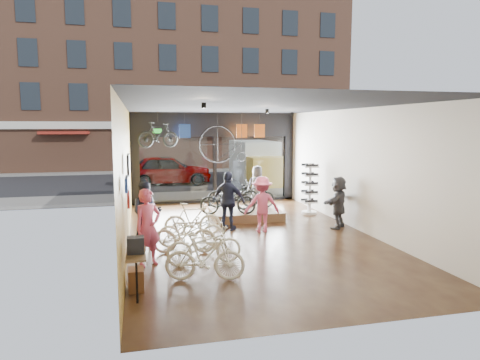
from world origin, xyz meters
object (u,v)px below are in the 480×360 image
object	(u,v)px
floor_bike_1	(205,257)
display_bike_mid	(256,196)
display_bike_left	(228,200)
display_bike_right	(233,194)
hung_bike	(158,135)
floor_bike_4	(191,230)
display_platform	(246,214)
street_car	(167,170)
customer_4	(257,187)
customer_1	(147,213)
sunglasses_rack	(309,189)
floor_bike_3	(184,234)
customer_0	(148,227)
customer_3	(262,204)
customer_2	(229,201)
customer_5	(338,202)
floor_bike_5	(193,220)
penny_farthing	(225,145)
floor_bike_2	(204,245)
box_truck	(258,163)

from	to	relation	value
floor_bike_1	display_bike_mid	xyz separation A→B (m)	(2.74, 5.90, 0.25)
display_bike_left	display_bike_mid	xyz separation A→B (m)	(1.18, 0.74, -0.03)
display_bike_right	hung_bike	size ratio (longest dim) A/B	1.19
floor_bike_4	display_platform	xyz separation A→B (m)	(2.32, 3.17, -0.32)
street_car	display_platform	bearing A→B (deg)	-167.62
customer_4	hung_bike	distance (m)	4.35
customer_1	sunglasses_rack	distance (m)	6.53
street_car	floor_bike_4	bearing A→B (deg)	179.04
floor_bike_3	customer_0	distance (m)	1.26
customer_1	floor_bike_1	bearing A→B (deg)	-69.60
floor_bike_1	customer_3	distance (m)	4.47
floor_bike_1	customer_1	bearing A→B (deg)	31.78
floor_bike_1	sunglasses_rack	world-z (taller)	sunglasses_rack
customer_1	customer_3	xyz separation A→B (m)	(3.48, 0.52, -0.01)
customer_2	hung_bike	bearing A→B (deg)	-24.32
customer_5	hung_bike	xyz separation A→B (m)	(-5.44, 3.88, 2.09)
display_bike_right	sunglasses_rack	xyz separation A→B (m)	(2.80, -0.37, 0.15)
floor_bike_5	penny_farthing	distance (m)	4.85
floor_bike_3	display_platform	distance (m)	4.54
display_bike_mid	hung_bike	size ratio (longest dim) A/B	0.97
floor_bike_2	display_bike_right	world-z (taller)	display_bike_right
display_bike_right	hung_bike	bearing A→B (deg)	71.93
floor_bike_5	display_bike_left	world-z (taller)	display_bike_left
display_bike_left	customer_0	distance (m)	4.70
box_truck	floor_bike_2	bearing A→B (deg)	-110.82
floor_bike_5	display_bike_right	distance (m)	3.19
floor_bike_4	street_car	bearing A→B (deg)	4.86
display_bike_left	display_platform	bearing A→B (deg)	-40.52
penny_farthing	customer_3	bearing A→B (deg)	-85.02
customer_2	customer_4	bearing A→B (deg)	-84.30
floor_bike_4	hung_bike	xyz separation A→B (m)	(-0.60, 4.95, 2.46)
street_car	penny_farthing	xyz separation A→B (m)	(1.77, -7.63, 1.68)
customer_0	display_bike_mid	bearing A→B (deg)	21.35
display_bike_mid	customer_1	bearing A→B (deg)	111.45
street_car	customer_4	xyz separation A→B (m)	(3.01, -7.88, 0.03)
floor_bike_3	hung_bike	distance (m)	6.03
floor_bike_1	floor_bike_5	size ratio (longest dim) A/B	1.01
floor_bike_2	sunglasses_rack	size ratio (longest dim) A/B	0.94
floor_bike_2	customer_0	xyz separation A→B (m)	(-1.28, 0.25, 0.44)
floor_bike_5	display_platform	distance (m)	3.01
display_platform	customer_4	xyz separation A→B (m)	(0.91, 1.70, 0.70)
customer_5	sunglasses_rack	world-z (taller)	sunglasses_rack
customer_1	display_bike_mid	bearing A→B (deg)	35.59
display_platform	sunglasses_rack	size ratio (longest dim) A/B	1.27
customer_3	customer_5	world-z (taller)	customer_3
floor_bike_3	floor_bike_4	xyz separation A→B (m)	(0.24, 0.57, -0.02)
display_bike_right	sunglasses_rack	world-z (taller)	sunglasses_rack
floor_bike_4	customer_2	size ratio (longest dim) A/B	0.96
floor_bike_2	customer_0	distance (m)	1.37
display_bike_right	customer_2	world-z (taller)	customer_2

